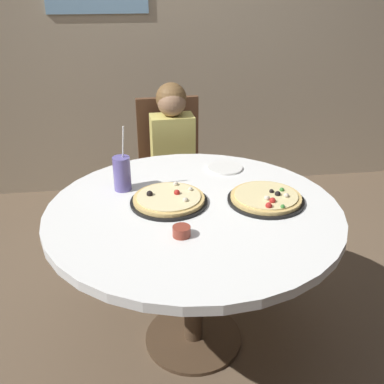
% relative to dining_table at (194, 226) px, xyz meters
% --- Properties ---
extents(ground_plane, '(8.00, 8.00, 0.00)m').
position_rel_dining_table_xyz_m(ground_plane, '(0.00, 0.00, -0.66)').
color(ground_plane, brown).
extents(wall_with_window, '(5.20, 0.14, 2.90)m').
position_rel_dining_table_xyz_m(wall_with_window, '(-0.00, 1.91, 0.79)').
color(wall_with_window, tan).
rests_on(wall_with_window, ground_plane).
extents(dining_table, '(1.27, 1.27, 0.75)m').
position_rel_dining_table_xyz_m(dining_table, '(0.00, 0.00, 0.00)').
color(dining_table, white).
rests_on(dining_table, ground_plane).
extents(chair_wooden, '(0.42, 0.42, 0.95)m').
position_rel_dining_table_xyz_m(chair_wooden, '(-0.00, 1.02, -0.13)').
color(chair_wooden, brown).
rests_on(chair_wooden, ground_plane).
extents(diner_child, '(0.27, 0.42, 1.08)m').
position_rel_dining_table_xyz_m(diner_child, '(0.00, 0.84, -0.17)').
color(diner_child, '#3F4766').
rests_on(diner_child, ground_plane).
extents(pizza_veggie, '(0.34, 0.34, 0.05)m').
position_rel_dining_table_xyz_m(pizza_veggie, '(0.32, 0.01, 0.11)').
color(pizza_veggie, black).
rests_on(pizza_veggie, dining_table).
extents(pizza_cheese, '(0.34, 0.34, 0.05)m').
position_rel_dining_table_xyz_m(pizza_cheese, '(-0.10, 0.06, 0.11)').
color(pizza_cheese, black).
rests_on(pizza_cheese, dining_table).
extents(soda_cup, '(0.08, 0.08, 0.31)m').
position_rel_dining_table_xyz_m(soda_cup, '(-0.30, 0.22, 0.17)').
color(soda_cup, '#6659A5').
rests_on(soda_cup, dining_table).
extents(sauce_bowl, '(0.07, 0.07, 0.04)m').
position_rel_dining_table_xyz_m(sauce_bowl, '(-0.08, -0.22, 0.11)').
color(sauce_bowl, brown).
rests_on(sauce_bowl, dining_table).
extents(plate_small, '(0.18, 0.18, 0.01)m').
position_rel_dining_table_xyz_m(plate_small, '(0.22, 0.40, 0.10)').
color(plate_small, white).
rests_on(plate_small, dining_table).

